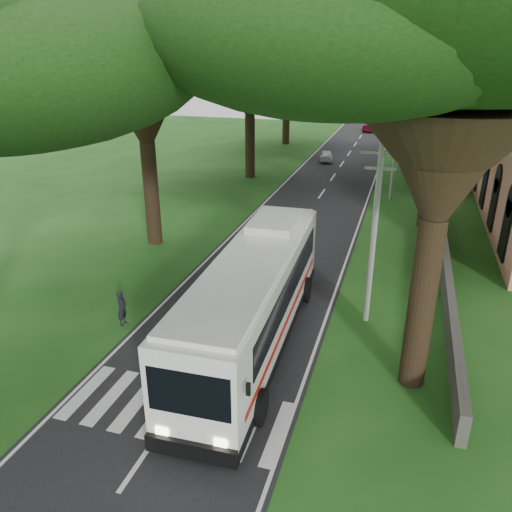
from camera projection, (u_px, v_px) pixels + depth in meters
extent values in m
plane|color=#1C4B15|center=(198.00, 376.00, 18.37)|extent=(140.00, 140.00, 0.00)
cube|color=black|center=(320.00, 197.00, 40.43)|extent=(8.00, 120.00, 0.04)
cube|color=silver|center=(174.00, 411.00, 16.60)|extent=(8.00, 3.00, 0.01)
cube|color=#383533|center=(438.00, 203.00, 36.89)|extent=(0.35, 50.00, 1.20)
cylinder|color=gray|center=(374.00, 236.00, 20.64)|extent=(0.24, 0.24, 8.00)
cube|color=gray|center=(382.00, 153.00, 19.33)|extent=(1.60, 0.10, 0.10)
cube|color=gray|center=(380.00, 169.00, 19.56)|extent=(1.20, 0.10, 0.10)
cylinder|color=gray|center=(395.00, 149.00, 38.29)|extent=(0.24, 0.24, 8.00)
cube|color=gray|center=(400.00, 103.00, 36.98)|extent=(1.60, 0.10, 0.10)
cube|color=gray|center=(399.00, 111.00, 37.21)|extent=(1.20, 0.10, 0.10)
cylinder|color=gray|center=(403.00, 117.00, 55.94)|extent=(0.24, 0.24, 8.00)
cube|color=gray|center=(407.00, 85.00, 54.63)|extent=(1.60, 0.10, 0.10)
cube|color=gray|center=(406.00, 91.00, 54.86)|extent=(1.20, 0.10, 0.10)
cylinder|color=black|center=(151.00, 194.00, 29.92)|extent=(0.90, 0.90, 6.18)
cone|color=black|center=(144.00, 108.00, 28.00)|extent=(3.20, 3.20, 3.80)
ellipsoid|color=#13330E|center=(137.00, 16.00, 26.21)|extent=(13.72, 13.72, 5.76)
cylinder|color=black|center=(250.00, 147.00, 45.79)|extent=(0.90, 0.90, 5.59)
cone|color=black|center=(250.00, 93.00, 43.97)|extent=(3.20, 3.20, 3.80)
ellipsoid|color=#13330E|center=(250.00, 45.00, 42.46)|extent=(16.06, 16.06, 6.75)
cylinder|color=black|center=(286.00, 122.00, 61.97)|extent=(0.90, 0.90, 5.44)
cone|color=black|center=(287.00, 82.00, 60.19)|extent=(3.20, 3.20, 3.80)
ellipsoid|color=#13330E|center=(288.00, 49.00, 58.75)|extent=(14.59, 14.59, 6.13)
cylinder|color=black|center=(421.00, 305.00, 16.92)|extent=(0.90, 0.90, 6.21)
cone|color=black|center=(443.00, 158.00, 14.99)|extent=(3.20, 3.20, 3.80)
cylinder|color=black|center=(429.00, 180.00, 32.64)|extent=(0.90, 0.90, 6.34)
cone|color=black|center=(440.00, 100.00, 30.69)|extent=(3.20, 3.20, 3.80)
ellipsoid|color=#13330E|center=(452.00, 12.00, 28.82)|extent=(14.86, 14.86, 6.24)
cylinder|color=black|center=(421.00, 139.00, 48.76)|extent=(0.90, 0.90, 5.83)
cone|color=black|center=(427.00, 88.00, 46.90)|extent=(3.20, 3.20, 3.80)
ellipsoid|color=#13330E|center=(433.00, 39.00, 45.27)|extent=(16.39, 16.39, 6.88)
cylinder|color=black|center=(429.00, 117.00, 64.37)|extent=(0.90, 0.90, 5.84)
cone|color=black|center=(434.00, 78.00, 62.51)|extent=(3.20, 3.20, 3.80)
ellipsoid|color=#13330E|center=(439.00, 41.00, 60.88)|extent=(13.51, 13.51, 5.68)
cube|color=white|center=(254.00, 297.00, 19.58)|extent=(3.19, 13.39, 3.27)
cube|color=black|center=(256.00, 283.00, 19.69)|extent=(3.17, 10.95, 1.22)
cube|color=black|center=(254.00, 332.00, 20.18)|extent=(3.23, 13.43, 0.39)
cube|color=#B0180B|center=(254.00, 314.00, 19.86)|extent=(3.20, 12.06, 0.20)
cube|color=white|center=(254.00, 257.00, 18.92)|extent=(2.95, 12.72, 0.20)
cylinder|color=black|center=(178.00, 392.00, 16.55)|extent=(0.43, 1.23, 1.22)
cylinder|color=black|center=(259.00, 407.00, 15.88)|extent=(0.43, 1.23, 1.22)
cylinder|color=black|center=(249.00, 283.00, 24.25)|extent=(0.43, 1.23, 1.22)
cylinder|color=black|center=(306.00, 290.00, 23.58)|extent=(0.43, 1.23, 1.22)
imported|color=#A9AAAE|center=(326.00, 156.00, 52.95)|extent=(1.89, 3.60, 1.17)
imported|color=maroon|center=(373.00, 126.00, 72.21)|extent=(3.09, 5.10, 1.38)
imported|color=black|center=(122.00, 308.00, 21.54)|extent=(0.42, 0.60, 1.57)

